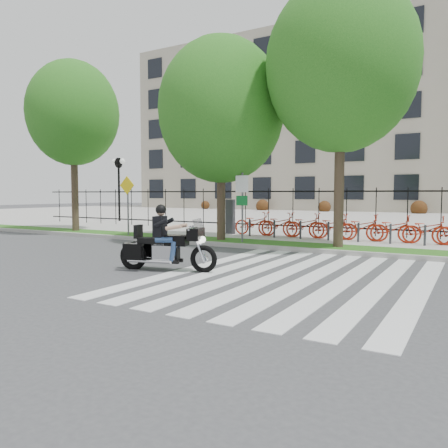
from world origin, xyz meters
The scene contains 16 objects.
ground centered at (0.00, 0.00, 0.00)m, with size 120.00×120.00×0.00m, color #3C3C3F.
curb centered at (0.00, 4.10, 0.07)m, with size 60.00×0.20×0.15m, color #9B9892.
grass_verge centered at (0.00, 4.95, 0.07)m, with size 60.00×1.50×0.15m, color #215816.
sidewalk centered at (0.00, 7.45, 0.07)m, with size 60.00×3.50×0.15m, color #9B9891.
plaza centered at (0.00, 25.00, 0.05)m, with size 80.00×34.00×0.10m, color #9B9891.
crosswalk_stripes centered at (4.83, 0.00, 0.01)m, with size 5.70×8.00×0.01m, color silver, non-canonical shape.
iron_fence centered at (0.00, 9.20, 1.15)m, with size 30.00×0.06×2.00m, color black, non-canonical shape.
office_building centered at (0.00, 44.92, 9.97)m, with size 60.00×21.90×20.15m.
lamp_post_left centered at (-12.00, 12.00, 3.21)m, with size 1.06×0.70×4.25m.
street_tree_0 centered at (-8.06, 4.95, 5.63)m, with size 4.22×4.22×7.92m.
street_tree_1 centered at (-0.05, 4.95, 5.01)m, with size 4.73×4.73×7.58m.
street_tree_2 centered at (4.44, 4.95, 6.01)m, with size 4.86×4.86×8.67m.
bike_share_station centered at (4.08, 7.20, 0.65)m, with size 10.02×0.87×1.50m.
sign_pole_regulatory centered at (1.05, 4.58, 1.74)m, with size 0.50×0.09×2.50m.
sign_pole_warning centered at (-4.43, 4.58, 1.74)m, with size 0.78×0.09×2.49m.
motorcycle_rider centered at (1.82, -0.84, 0.66)m, with size 2.50×1.11×1.97m.
Camera 1 is at (8.39, -9.33, 1.90)m, focal length 35.00 mm.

